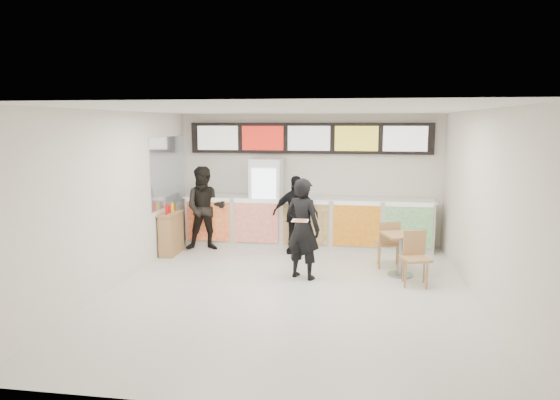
% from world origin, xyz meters
% --- Properties ---
extents(floor, '(7.00, 7.00, 0.00)m').
position_xyz_m(floor, '(0.00, 0.00, 0.00)').
color(floor, beige).
rests_on(floor, ground).
extents(ceiling, '(7.00, 7.00, 0.00)m').
position_xyz_m(ceiling, '(0.00, 0.00, 3.00)').
color(ceiling, white).
rests_on(ceiling, wall_back).
extents(wall_back, '(6.00, 0.00, 6.00)m').
position_xyz_m(wall_back, '(0.00, 3.50, 1.50)').
color(wall_back, silver).
rests_on(wall_back, floor).
extents(wall_left, '(0.00, 7.00, 7.00)m').
position_xyz_m(wall_left, '(-3.00, 0.00, 1.50)').
color(wall_left, silver).
rests_on(wall_left, floor).
extents(wall_right, '(0.00, 7.00, 7.00)m').
position_xyz_m(wall_right, '(3.00, 0.00, 1.50)').
color(wall_right, silver).
rests_on(wall_right, floor).
extents(service_counter, '(5.56, 0.77, 1.14)m').
position_xyz_m(service_counter, '(0.00, 3.09, 0.57)').
color(service_counter, silver).
rests_on(service_counter, floor).
extents(menu_board, '(5.50, 0.14, 0.70)m').
position_xyz_m(menu_board, '(0.00, 3.41, 2.45)').
color(menu_board, black).
rests_on(menu_board, wall_back).
extents(drinks_fridge, '(0.70, 0.67, 2.00)m').
position_xyz_m(drinks_fridge, '(-0.93, 3.11, 1.00)').
color(drinks_fridge, white).
rests_on(drinks_fridge, floor).
extents(mirror_panel, '(0.01, 2.00, 1.50)m').
position_xyz_m(mirror_panel, '(-2.99, 2.45, 1.75)').
color(mirror_panel, '#B2B7BF').
rests_on(mirror_panel, wall_left).
extents(customer_main, '(0.79, 0.68, 1.83)m').
position_xyz_m(customer_main, '(0.14, 0.79, 0.92)').
color(customer_main, black).
rests_on(customer_main, floor).
extents(customer_left, '(1.03, 0.88, 1.85)m').
position_xyz_m(customer_left, '(-2.21, 2.53, 0.93)').
color(customer_left, black).
rests_on(customer_left, floor).
extents(customer_mid, '(1.00, 0.45, 1.69)m').
position_xyz_m(customer_mid, '(-0.20, 2.55, 0.84)').
color(customer_mid, black).
rests_on(customer_mid, floor).
extents(pizza_slice, '(0.36, 0.36, 0.02)m').
position_xyz_m(pizza_slice, '(0.14, 0.34, 1.16)').
color(pizza_slice, beige).
rests_on(pizza_slice, customer_main).
extents(cafe_table, '(0.94, 1.65, 0.94)m').
position_xyz_m(cafe_table, '(1.92, 1.20, 0.55)').
color(cafe_table, tan).
rests_on(cafe_table, floor).
extents(condiment_ledge, '(0.33, 0.81, 1.08)m').
position_xyz_m(condiment_ledge, '(-2.82, 2.04, 0.46)').
color(condiment_ledge, tan).
rests_on(condiment_ledge, floor).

